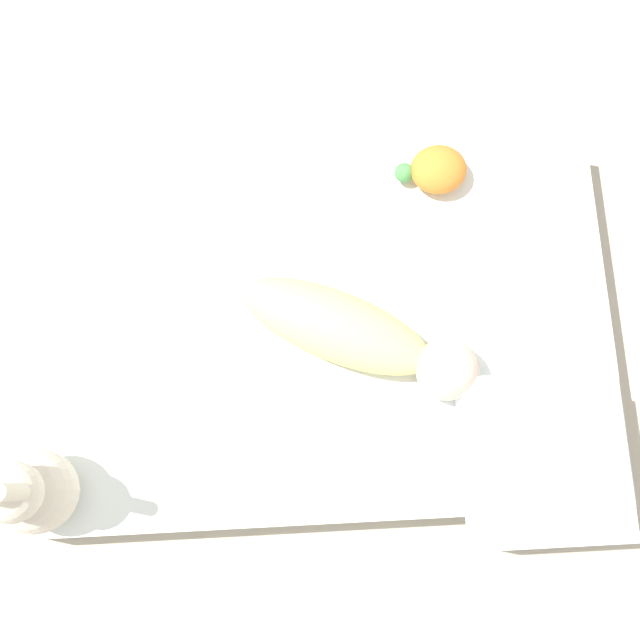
{
  "coord_description": "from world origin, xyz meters",
  "views": [
    {
      "loc": [
        -0.02,
        0.36,
        1.85
      ],
      "look_at": [
        -0.03,
        0.02,
        0.26
      ],
      "focal_mm": 42.0,
      "sensor_mm": 36.0,
      "label": 1
    }
  ],
  "objects_px": {
    "turtle_plush": "(436,170)",
    "swaddled_baby": "(361,336)",
    "pillow": "(542,459)",
    "bunny_plush": "(30,492)"
  },
  "relations": [
    {
      "from": "turtle_plush",
      "to": "swaddled_baby",
      "type": "bearing_deg",
      "value": 62.67
    },
    {
      "from": "pillow",
      "to": "turtle_plush",
      "type": "bearing_deg",
      "value": -75.97
    },
    {
      "from": "bunny_plush",
      "to": "turtle_plush",
      "type": "height_order",
      "value": "bunny_plush"
    },
    {
      "from": "swaddled_baby",
      "to": "turtle_plush",
      "type": "xyz_separation_m",
      "value": [
        -0.2,
        -0.38,
        -0.02
      ]
    },
    {
      "from": "bunny_plush",
      "to": "swaddled_baby",
      "type": "bearing_deg",
      "value": -156.79
    },
    {
      "from": "pillow",
      "to": "bunny_plush",
      "type": "distance_m",
      "value": 1.04
    },
    {
      "from": "pillow",
      "to": "bunny_plush",
      "type": "relative_size",
      "value": 1.0
    },
    {
      "from": "swaddled_baby",
      "to": "turtle_plush",
      "type": "relative_size",
      "value": 3.2
    },
    {
      "from": "bunny_plush",
      "to": "turtle_plush",
      "type": "xyz_separation_m",
      "value": [
        -0.87,
        -0.67,
        -0.08
      ]
    },
    {
      "from": "swaddled_baby",
      "to": "bunny_plush",
      "type": "relative_size",
      "value": 1.5
    }
  ]
}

